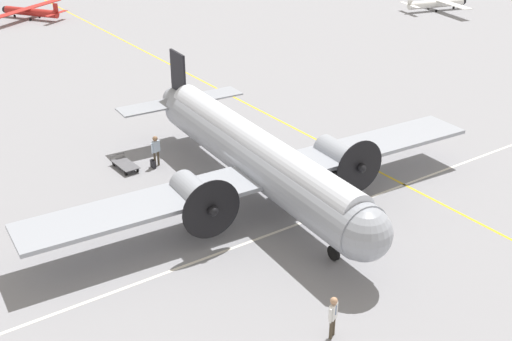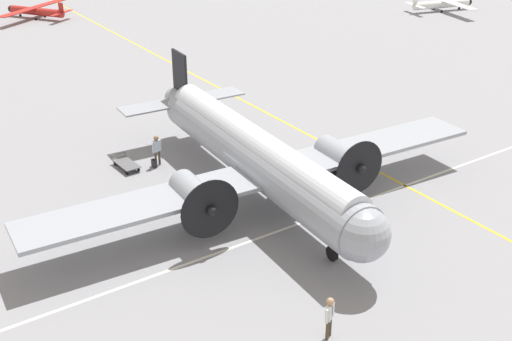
{
  "view_description": "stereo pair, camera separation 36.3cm",
  "coord_description": "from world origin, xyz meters",
  "px_view_note": "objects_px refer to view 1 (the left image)",
  "views": [
    {
      "loc": [
        24.13,
        -16.59,
        15.95
      ],
      "look_at": [
        0.0,
        0.0,
        1.59
      ],
      "focal_mm": 45.0,
      "sensor_mm": 36.0,
      "label": 1
    },
    {
      "loc": [
        24.34,
        -16.29,
        15.95
      ],
      "look_at": [
        0.0,
        0.0,
        1.59
      ],
      "focal_mm": 45.0,
      "sensor_mm": 36.0,
      "label": 2
    }
  ],
  "objects_px": {
    "airliner_main": "(260,158)",
    "crew_foreground": "(333,313)",
    "light_aircraft_taxiing": "(30,11)",
    "passenger_boarding": "(156,148)",
    "light_aircraft_distant": "(438,3)",
    "suitcase_near_door": "(153,164)",
    "baggage_cart": "(125,164)"
  },
  "relations": [
    {
      "from": "airliner_main",
      "to": "baggage_cart",
      "type": "height_order",
      "value": "airliner_main"
    },
    {
      "from": "passenger_boarding",
      "to": "baggage_cart",
      "type": "relative_size",
      "value": 0.92
    },
    {
      "from": "airliner_main",
      "to": "light_aircraft_taxiing",
      "type": "distance_m",
      "value": 48.27
    },
    {
      "from": "passenger_boarding",
      "to": "light_aircraft_taxiing",
      "type": "height_order",
      "value": "light_aircraft_taxiing"
    },
    {
      "from": "light_aircraft_distant",
      "to": "suitcase_near_door",
      "type": "bearing_deg",
      "value": -143.48
    },
    {
      "from": "airliner_main",
      "to": "crew_foreground",
      "type": "height_order",
      "value": "airliner_main"
    },
    {
      "from": "light_aircraft_distant",
      "to": "light_aircraft_taxiing",
      "type": "xyz_separation_m",
      "value": [
        -22.29,
        -40.0,
        -0.02
      ]
    },
    {
      "from": "baggage_cart",
      "to": "light_aircraft_taxiing",
      "type": "distance_m",
      "value": 41.3
    },
    {
      "from": "crew_foreground",
      "to": "suitcase_near_door",
      "type": "height_order",
      "value": "crew_foreground"
    },
    {
      "from": "crew_foreground",
      "to": "light_aircraft_taxiing",
      "type": "relative_size",
      "value": 0.2
    },
    {
      "from": "airliner_main",
      "to": "light_aircraft_distant",
      "type": "height_order",
      "value": "airliner_main"
    },
    {
      "from": "light_aircraft_distant",
      "to": "passenger_boarding",
      "type": "bearing_deg",
      "value": -143.45
    },
    {
      "from": "airliner_main",
      "to": "passenger_boarding",
      "type": "distance_m",
      "value": 7.35
    },
    {
      "from": "crew_foreground",
      "to": "passenger_boarding",
      "type": "xyz_separation_m",
      "value": [
        -16.82,
        1.26,
        0.05
      ]
    },
    {
      "from": "passenger_boarding",
      "to": "light_aircraft_distant",
      "type": "relative_size",
      "value": 0.17
    },
    {
      "from": "airliner_main",
      "to": "light_aircraft_taxiing",
      "type": "relative_size",
      "value": 2.72
    },
    {
      "from": "passenger_boarding",
      "to": "light_aircraft_taxiing",
      "type": "bearing_deg",
      "value": -111.31
    },
    {
      "from": "crew_foreground",
      "to": "baggage_cart",
      "type": "height_order",
      "value": "crew_foreground"
    },
    {
      "from": "passenger_boarding",
      "to": "suitcase_near_door",
      "type": "bearing_deg",
      "value": 3.36
    },
    {
      "from": "airliner_main",
      "to": "light_aircraft_distant",
      "type": "bearing_deg",
      "value": 124.58
    },
    {
      "from": "light_aircraft_distant",
      "to": "light_aircraft_taxiing",
      "type": "relative_size",
      "value": 1.18
    },
    {
      "from": "suitcase_near_door",
      "to": "light_aircraft_distant",
      "type": "relative_size",
      "value": 0.05
    },
    {
      "from": "airliner_main",
      "to": "light_aircraft_taxiing",
      "type": "height_order",
      "value": "airliner_main"
    },
    {
      "from": "airliner_main",
      "to": "crew_foreground",
      "type": "xyz_separation_m",
      "value": [
        10.03,
        -3.73,
        -1.37
      ]
    },
    {
      "from": "crew_foreground",
      "to": "light_aircraft_taxiing",
      "type": "distance_m",
      "value": 58.56
    },
    {
      "from": "crew_foreground",
      "to": "baggage_cart",
      "type": "xyz_separation_m",
      "value": [
        -17.49,
        -0.4,
        -0.81
      ]
    },
    {
      "from": "passenger_boarding",
      "to": "light_aircraft_distant",
      "type": "height_order",
      "value": "light_aircraft_distant"
    },
    {
      "from": "suitcase_near_door",
      "to": "light_aircraft_distant",
      "type": "distance_m",
      "value": 49.53
    },
    {
      "from": "crew_foreground",
      "to": "baggage_cart",
      "type": "distance_m",
      "value": 17.51
    },
    {
      "from": "passenger_boarding",
      "to": "light_aircraft_taxiing",
      "type": "distance_m",
      "value": 41.71
    },
    {
      "from": "airliner_main",
      "to": "light_aircraft_taxiing",
      "type": "xyz_separation_m",
      "value": [
        -48.15,
        2.91,
        -1.64
      ]
    },
    {
      "from": "passenger_boarding",
      "to": "suitcase_near_door",
      "type": "distance_m",
      "value": 0.95
    }
  ]
}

